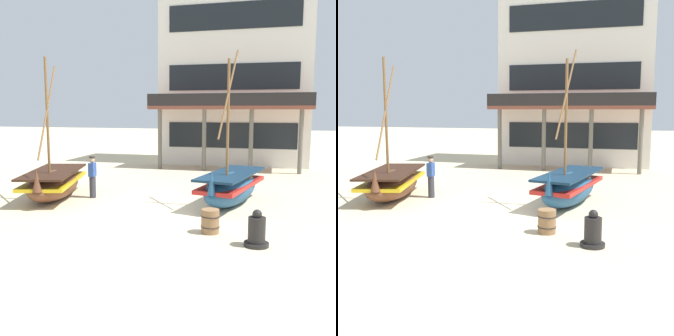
% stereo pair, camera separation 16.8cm
% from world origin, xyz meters
% --- Properties ---
extents(ground_plane, '(120.00, 120.00, 0.00)m').
position_xyz_m(ground_plane, '(0.00, 0.00, 0.00)').
color(ground_plane, beige).
extents(fishing_boat_near_left, '(2.83, 4.73, 5.50)m').
position_xyz_m(fishing_boat_near_left, '(-4.75, 0.99, 0.63)').
color(fishing_boat_near_left, brown).
rests_on(fishing_boat_near_left, ground).
extents(fishing_boat_centre_large, '(2.32, 4.53, 5.73)m').
position_xyz_m(fishing_boat_centre_large, '(2.26, 1.75, 0.67)').
color(fishing_boat_centre_large, '#23517A').
rests_on(fishing_boat_centre_large, ground).
extents(fisherman_by_hull, '(0.26, 0.37, 1.68)m').
position_xyz_m(fisherman_by_hull, '(-3.28, 1.46, 0.83)').
color(fisherman_by_hull, '#33333D').
rests_on(fisherman_by_hull, ground).
extents(capstan_winch, '(0.65, 0.65, 0.98)m').
position_xyz_m(capstan_winch, '(3.44, -2.90, 0.39)').
color(capstan_winch, black).
rests_on(capstan_winch, ground).
extents(wooden_barrel, '(0.56, 0.56, 0.70)m').
position_xyz_m(wooden_barrel, '(2.09, -2.07, 0.35)').
color(wooden_barrel, olive).
rests_on(wooden_barrel, ground).
extents(harbor_building_main, '(9.77, 7.44, 10.96)m').
position_xyz_m(harbor_building_main, '(1.09, 14.50, 5.47)').
color(harbor_building_main, white).
rests_on(harbor_building_main, ground).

